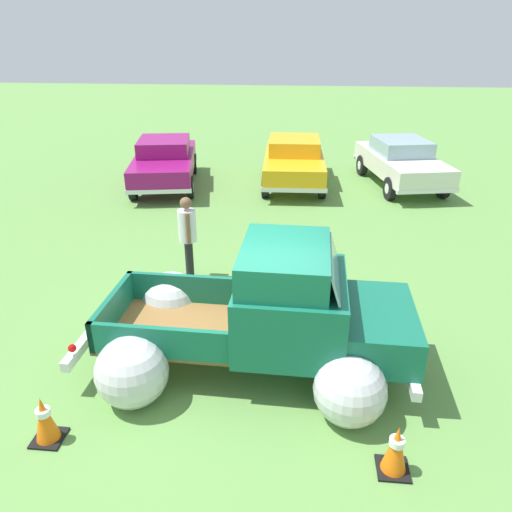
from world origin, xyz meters
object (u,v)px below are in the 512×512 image
(show_car_0, at_px, (165,161))
(lane_cone_0, at_px, (45,419))
(vintage_pickup_truck, at_px, (272,322))
(show_car_1, at_px, (294,160))
(lane_cone_1, at_px, (396,449))
(show_car_2, at_px, (401,161))
(spectator_0, at_px, (188,234))

(show_car_0, bearing_deg, lane_cone_0, -2.59)
(vintage_pickup_truck, relative_size, show_car_1, 1.09)
(vintage_pickup_truck, relative_size, lane_cone_1, 7.42)
(vintage_pickup_truck, bearing_deg, show_car_2, 71.95)
(vintage_pickup_truck, distance_m, lane_cone_0, 3.09)
(show_car_2, height_order, spectator_0, spectator_0)
(vintage_pickup_truck, relative_size, show_car_2, 1.04)
(show_car_1, bearing_deg, lane_cone_1, 5.40)
(show_car_2, xyz_separation_m, spectator_0, (-5.18, -6.92, 0.18))
(lane_cone_0, bearing_deg, show_car_0, 97.52)
(vintage_pickup_truck, relative_size, show_car_0, 1.03)
(vintage_pickup_truck, height_order, lane_cone_0, vintage_pickup_truck)
(spectator_0, bearing_deg, show_car_0, -88.11)
(spectator_0, height_order, lane_cone_0, spectator_0)
(show_car_1, xyz_separation_m, lane_cone_0, (-2.63, -10.97, -0.47))
(show_car_0, distance_m, show_car_1, 4.05)
(show_car_2, bearing_deg, show_car_0, -96.12)
(show_car_0, distance_m, lane_cone_0, 10.58)
(show_car_0, bearing_deg, show_car_1, 86.82)
(show_car_1, relative_size, lane_cone_1, 6.83)
(show_car_0, xyz_separation_m, show_car_2, (7.35, 0.69, -0.00))
(show_car_1, bearing_deg, spectator_0, -17.28)
(show_car_0, relative_size, spectator_0, 2.71)
(lane_cone_1, bearing_deg, vintage_pickup_truck, 130.62)
(vintage_pickup_truck, xyz_separation_m, show_car_2, (3.40, 9.50, 0.02))
(spectator_0, distance_m, lane_cone_0, 4.37)
(show_car_2, distance_m, lane_cone_0, 12.67)
(lane_cone_0, bearing_deg, show_car_1, 76.50)
(vintage_pickup_truck, xyz_separation_m, show_car_1, (0.07, 9.30, 0.02))
(vintage_pickup_truck, relative_size, spectator_0, 2.78)
(show_car_0, distance_m, spectator_0, 6.60)
(vintage_pickup_truck, bearing_deg, lane_cone_1, -47.75)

